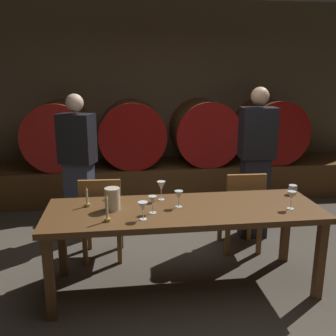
% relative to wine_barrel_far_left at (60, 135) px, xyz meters
% --- Properties ---
extents(ground_plane, '(9.26, 9.26, 0.00)m').
position_rel_wine_barrel_far_left_xyz_m(ground_plane, '(1.60, -2.56, -0.99)').
color(ground_plane, '#4C443A').
extents(back_wall, '(7.12, 0.24, 2.93)m').
position_rel_wine_barrel_far_left_xyz_m(back_wall, '(1.60, 0.55, 0.48)').
color(back_wall, brown).
rests_on(back_wall, ground).
extents(barrel_shelf, '(6.41, 0.90, 0.52)m').
position_rel_wine_barrel_far_left_xyz_m(barrel_shelf, '(1.60, 0.00, -0.73)').
color(barrel_shelf, brown).
rests_on(barrel_shelf, ground).
extents(wine_barrel_far_left, '(0.95, 0.84, 0.95)m').
position_rel_wine_barrel_far_left_xyz_m(wine_barrel_far_left, '(0.00, 0.00, 0.00)').
color(wine_barrel_far_left, brown).
rests_on(wine_barrel_far_left, barrel_shelf).
extents(wine_barrel_center_left, '(0.95, 0.84, 0.95)m').
position_rel_wine_barrel_far_left_xyz_m(wine_barrel_center_left, '(1.04, 0.00, 0.00)').
color(wine_barrel_center_left, brown).
rests_on(wine_barrel_center_left, barrel_shelf).
extents(wine_barrel_center_right, '(0.95, 0.84, 0.95)m').
position_rel_wine_barrel_far_left_xyz_m(wine_barrel_center_right, '(2.13, 0.00, 0.00)').
color(wine_barrel_center_right, brown).
rests_on(wine_barrel_center_right, barrel_shelf).
extents(wine_barrel_far_right, '(0.95, 0.84, 0.95)m').
position_rel_wine_barrel_far_left_xyz_m(wine_barrel_far_right, '(3.17, 0.00, 0.00)').
color(wine_barrel_far_right, '#513319').
rests_on(wine_barrel_far_right, barrel_shelf).
extents(dining_table, '(2.34, 0.78, 0.75)m').
position_rel_wine_barrel_far_left_xyz_m(dining_table, '(1.39, -2.55, -0.31)').
color(dining_table, brown).
rests_on(dining_table, ground).
extents(chair_left, '(0.42, 0.42, 0.88)m').
position_rel_wine_barrel_far_left_xyz_m(chair_left, '(0.66, -1.96, -0.50)').
color(chair_left, brown).
rests_on(chair_left, ground).
extents(chair_right, '(0.41, 0.41, 0.88)m').
position_rel_wine_barrel_far_left_xyz_m(chair_right, '(2.12, -1.95, -0.50)').
color(chair_right, brown).
rests_on(chair_right, ground).
extents(guest_left, '(0.44, 0.36, 1.64)m').
position_rel_wine_barrel_far_left_xyz_m(guest_left, '(0.39, -1.32, -0.15)').
color(guest_left, '#33384C').
rests_on(guest_left, ground).
extents(guest_right, '(0.39, 0.26, 1.72)m').
position_rel_wine_barrel_far_left_xyz_m(guest_right, '(2.37, -1.60, -0.11)').
color(guest_right, black).
rests_on(guest_right, ground).
extents(candle_left, '(0.05, 0.05, 0.18)m').
position_rel_wine_barrel_far_left_xyz_m(candle_left, '(0.57, -2.40, -0.19)').
color(candle_left, olive).
rests_on(candle_left, dining_table).
extents(candle_right, '(0.05, 0.05, 0.22)m').
position_rel_wine_barrel_far_left_xyz_m(candle_right, '(0.75, -2.76, -0.18)').
color(candle_right, olive).
rests_on(candle_right, dining_table).
extents(pitcher, '(0.13, 0.13, 0.19)m').
position_rel_wine_barrel_far_left_xyz_m(pitcher, '(0.79, -2.51, -0.15)').
color(pitcher, beige).
rests_on(pitcher, dining_table).
extents(wine_glass_far_left, '(0.08, 0.08, 0.15)m').
position_rel_wine_barrel_far_left_xyz_m(wine_glass_far_left, '(1.03, -2.76, -0.14)').
color(wine_glass_far_left, white).
rests_on(wine_glass_far_left, dining_table).
extents(wine_glass_left, '(0.07, 0.07, 0.15)m').
position_rel_wine_barrel_far_left_xyz_m(wine_glass_left, '(1.11, -2.64, -0.14)').
color(wine_glass_left, silver).
rests_on(wine_glass_left, dining_table).
extents(wine_glass_center, '(0.08, 0.08, 0.17)m').
position_rel_wine_barrel_far_left_xyz_m(wine_glass_center, '(1.22, -2.32, -0.11)').
color(wine_glass_center, white).
rests_on(wine_glass_center, dining_table).
extents(wine_glass_right, '(0.07, 0.07, 0.15)m').
position_rel_wine_barrel_far_left_xyz_m(wine_glass_right, '(1.35, -2.52, -0.14)').
color(wine_glass_right, silver).
rests_on(wine_glass_right, dining_table).
extents(wine_glass_far_right, '(0.07, 0.07, 0.16)m').
position_rel_wine_barrel_far_left_xyz_m(wine_glass_far_right, '(2.28, -2.69, -0.13)').
color(wine_glass_far_right, white).
rests_on(wine_glass_far_right, dining_table).
extents(cup_left, '(0.06, 0.06, 0.11)m').
position_rel_wine_barrel_far_left_xyz_m(cup_left, '(0.80, -2.22, -0.19)').
color(cup_left, silver).
rests_on(cup_left, dining_table).
extents(cup_right, '(0.08, 0.08, 0.09)m').
position_rel_wine_barrel_far_left_xyz_m(cup_right, '(2.47, -2.32, -0.20)').
color(cup_right, silver).
rests_on(cup_right, dining_table).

